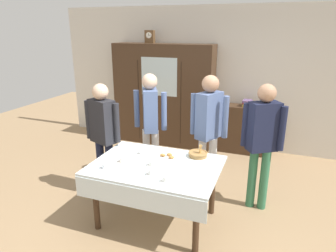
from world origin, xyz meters
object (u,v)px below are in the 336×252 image
Objects in this scene: bread_basket at (198,154)px; spoon_far_left at (185,179)px; spoon_back_edge at (157,153)px; person_beside_shelf at (209,124)px; pastry_plate at (167,157)px; person_behind_table_left at (262,136)px; book_stack at (247,103)px; wall_cabinet at (163,95)px; person_near_right_end at (150,118)px; tea_cup_far_left at (142,152)px; spoon_mid_right at (205,168)px; dining_table at (155,174)px; tea_cup_back_edge at (166,180)px; bookshelf_low at (245,129)px; mantel_clock at (150,37)px; tea_cup_front_edge at (105,166)px; tea_cup_near_left at (152,163)px; tea_cup_near_right at (123,160)px; person_behind_table_right at (103,129)px; tea_cup_center at (152,173)px.

bread_basket reaches higher than spoon_far_left.
spoon_back_edge is 0.07× the size of person_beside_shelf.
person_beside_shelf is at bearing 63.05° from pastry_plate.
pastry_plate is at bearing 130.25° from spoon_far_left.
bread_basket is at bearing -154.05° from person_behind_table_left.
wall_cabinet is at bearing -178.24° from book_stack.
person_near_right_end is at bearing 119.74° from spoon_back_edge.
spoon_far_left is at bearing -32.13° from tea_cup_far_left.
person_beside_shelf is at bearing -3.89° from person_near_right_end.
person_beside_shelf reaches higher than spoon_mid_right.
dining_table is 0.44m from tea_cup_back_edge.
bookshelf_low is 0.59× the size of person_behind_table_left.
mantel_clock is at bearing 113.25° from person_near_right_end.
person_behind_table_left is 0.99× the size of person_near_right_end.
tea_cup_back_edge is 0.76m from tea_cup_front_edge.
spoon_back_edge is (-0.86, -2.29, -0.20)m from book_stack.
spoon_far_left and spoon_mid_right have the same top height.
bread_basket is 0.56m from person_beside_shelf.
tea_cup_front_edge is 1.52m from person_beside_shelf.
tea_cup_near_left is at bearing -106.11° from bookshelf_low.
person_behind_table_left reaches higher than bread_basket.
wall_cabinet reaches higher than book_stack.
dining_table is at bearing -113.98° from person_beside_shelf.
spoon_far_left is 1.00× the size of spoon_mid_right.
person_behind_table_left is 1.63m from person_near_right_end.
spoon_far_left is at bearing -111.39° from spoon_mid_right.
wall_cabinet is 3.10m from spoon_far_left.
bookshelf_low is at bearing 53.45° from person_near_right_end.
mantel_clock reaches higher than bread_basket.
tea_cup_near_right is 1.09× the size of spoon_mid_right.
dining_table is at bearing -23.06° from person_behind_table_right.
book_stack is 0.89× the size of bread_basket.
tea_cup_far_left is 0.85m from spoon_mid_right.
pastry_plate reaches higher than spoon_far_left.
bookshelf_low is at bearing 83.77° from spoon_far_left.
tea_cup_center is at bearing -136.69° from person_behind_table_left.
tea_cup_near_right is at bearing 65.47° from tea_cup_front_edge.
spoon_far_left is at bearing 4.78° from tea_cup_front_edge.
person_behind_table_right is at bearing 170.36° from spoon_mid_right.
spoon_mid_right is (1.06, 0.42, -0.02)m from tea_cup_front_edge.
tea_cup_front_edge is 0.82m from person_behind_table_right.
person_behind_table_right reaches higher than spoon_mid_right.
person_near_right_end is at bearing -75.50° from wall_cabinet.
tea_cup_center is (0.09, -0.22, -0.00)m from tea_cup_near_left.
spoon_far_left is (0.71, -0.45, -0.02)m from tea_cup_far_left.
tea_cup_front_edge is (-1.24, -2.91, -0.17)m from book_stack.
tea_cup_far_left is 1.09× the size of spoon_back_edge.
tea_cup_front_edge reaches higher than spoon_mid_right.
person_near_right_end is at bearing 126.33° from pastry_plate.
tea_cup_near_left is 0.08× the size of person_near_right_end.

